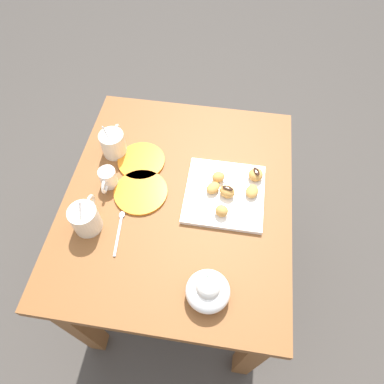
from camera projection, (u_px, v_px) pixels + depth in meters
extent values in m
plane|color=#423D38|center=(183.00, 272.00, 1.83)|extent=(8.00, 8.00, 0.00)
cube|color=brown|center=(178.00, 199.00, 1.21)|extent=(0.92, 0.79, 0.04)
cube|color=brown|center=(251.00, 353.00, 1.28)|extent=(0.07, 0.07, 0.72)
cube|color=brown|center=(260.00, 180.00, 1.72)|extent=(0.07, 0.07, 0.72)
cube|color=brown|center=(80.00, 325.00, 1.34)|extent=(0.07, 0.07, 0.72)
cube|color=brown|center=(131.00, 164.00, 1.77)|extent=(0.07, 0.07, 0.72)
cube|color=white|center=(224.00, 194.00, 1.19)|extent=(0.27, 0.27, 0.02)
cylinder|color=silver|center=(85.00, 219.00, 1.09)|extent=(0.09, 0.09, 0.10)
torus|color=silver|center=(90.00, 204.00, 1.12)|extent=(0.06, 0.01, 0.06)
cylinder|color=black|center=(82.00, 213.00, 1.06)|extent=(0.08, 0.08, 0.01)
cylinder|color=silver|center=(80.00, 218.00, 1.05)|extent=(0.05, 0.02, 0.12)
cylinder|color=silver|center=(113.00, 144.00, 1.27)|extent=(0.09, 0.09, 0.09)
torus|color=silver|center=(117.00, 132.00, 1.29)|extent=(0.06, 0.01, 0.06)
cylinder|color=black|center=(111.00, 136.00, 1.23)|extent=(0.08, 0.08, 0.01)
cylinder|color=silver|center=(110.00, 141.00, 1.23)|extent=(0.03, 0.04, 0.12)
cylinder|color=white|center=(108.00, 178.00, 1.20)|extent=(0.06, 0.06, 0.07)
cone|color=white|center=(109.00, 167.00, 1.19)|extent=(0.02, 0.02, 0.02)
torus|color=white|center=(105.00, 186.00, 1.17)|extent=(0.05, 0.01, 0.05)
cylinder|color=white|center=(107.00, 173.00, 1.17)|extent=(0.05, 0.05, 0.01)
ellipsoid|color=white|center=(208.00, 291.00, 0.98)|extent=(0.13, 0.13, 0.07)
sphere|color=silver|center=(208.00, 288.00, 0.96)|extent=(0.07, 0.07, 0.07)
ellipsoid|color=green|center=(209.00, 281.00, 0.95)|extent=(0.03, 0.03, 0.01)
cylinder|color=orange|center=(141.00, 192.00, 1.20)|extent=(0.19, 0.19, 0.01)
cylinder|color=orange|center=(141.00, 161.00, 1.28)|extent=(0.18, 0.18, 0.01)
cube|color=silver|center=(118.00, 235.00, 1.11)|extent=(0.15, 0.02, 0.00)
ellipsoid|color=silver|center=(122.00, 215.00, 1.15)|extent=(0.03, 0.02, 0.01)
ellipsoid|color=#D19347|center=(222.00, 211.00, 1.12)|extent=(0.06, 0.06, 0.04)
ellipsoid|color=#D19347|center=(227.00, 191.00, 1.16)|extent=(0.07, 0.07, 0.04)
ellipsoid|color=black|center=(228.00, 188.00, 1.15)|extent=(0.03, 0.04, 0.00)
ellipsoid|color=#D19347|center=(218.00, 177.00, 1.20)|extent=(0.06, 0.06, 0.03)
ellipsoid|color=#D19347|center=(256.00, 175.00, 1.21)|extent=(0.05, 0.05, 0.04)
ellipsoid|color=black|center=(257.00, 171.00, 1.19)|extent=(0.04, 0.03, 0.00)
ellipsoid|color=#D19347|center=(213.00, 188.00, 1.18)|extent=(0.07, 0.06, 0.03)
ellipsoid|color=#D19347|center=(252.00, 191.00, 1.17)|extent=(0.06, 0.05, 0.03)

